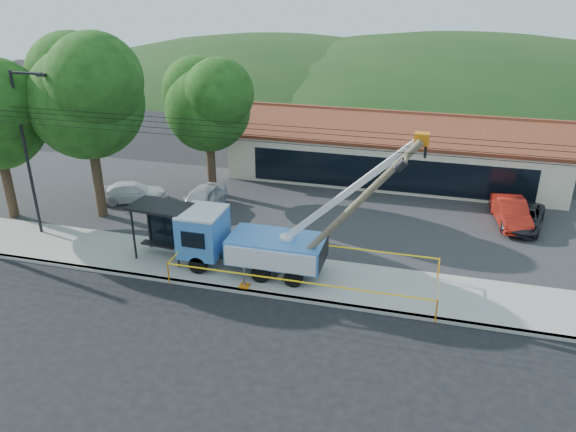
# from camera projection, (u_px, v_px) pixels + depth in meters

# --- Properties ---
(ground) EXTENTS (120.00, 120.00, 0.00)m
(ground) POSITION_uv_depth(u_px,v_px,m) (251.00, 322.00, 23.60)
(ground) COLOR black
(ground) RESTS_ON ground
(curb) EXTENTS (60.00, 0.25, 0.15)m
(curb) POSITION_uv_depth(u_px,v_px,m) (266.00, 294.00, 25.42)
(curb) COLOR #9E9C94
(curb) RESTS_ON ground
(sidewalk) EXTENTS (60.00, 4.00, 0.15)m
(sidewalk) POSITION_uv_depth(u_px,v_px,m) (277.00, 274.00, 27.10)
(sidewalk) COLOR #9E9C94
(sidewalk) RESTS_ON ground
(parking_lot) EXTENTS (60.00, 12.00, 0.10)m
(parking_lot) POSITION_uv_depth(u_px,v_px,m) (314.00, 211.00, 34.16)
(parking_lot) COLOR #28282B
(parking_lot) RESTS_ON ground
(strip_mall) EXTENTS (22.50, 8.53, 4.67)m
(strip_mall) POSITION_uv_depth(u_px,v_px,m) (395.00, 150.00, 39.50)
(strip_mall) COLOR #C3B59A
(strip_mall) RESTS_ON ground
(streetlight) EXTENTS (2.13, 0.22, 9.00)m
(streetlight) POSITION_uv_depth(u_px,v_px,m) (28.00, 143.00, 29.15)
(streetlight) COLOR black
(streetlight) RESTS_ON ground
(tree_west_near) EXTENTS (7.56, 6.72, 10.80)m
(tree_west_near) POSITION_uv_depth(u_px,v_px,m) (85.00, 90.00, 30.47)
(tree_west_near) COLOR #332316
(tree_west_near) RESTS_ON ground
(tree_lot) EXTENTS (6.30, 5.60, 8.94)m
(tree_lot) POSITION_uv_depth(u_px,v_px,m) (207.00, 101.00, 34.22)
(tree_lot) COLOR #332316
(tree_lot) RESTS_ON ground
(hill_west) EXTENTS (78.40, 56.00, 28.00)m
(hill_west) POSITION_uv_depth(u_px,v_px,m) (276.00, 78.00, 75.71)
(hill_west) COLOR #143513
(hill_west) RESTS_ON ground
(hill_center) EXTENTS (89.60, 64.00, 32.00)m
(hill_center) POSITION_uv_depth(u_px,v_px,m) (469.00, 87.00, 69.72)
(hill_center) COLOR #143513
(hill_center) RESTS_ON ground
(utility_truck) EXTENTS (11.33, 3.79, 7.43)m
(utility_truck) POSITION_uv_depth(u_px,v_px,m) (248.00, 241.00, 26.86)
(utility_truck) COLOR black
(utility_truck) RESTS_ON ground
(leaning_pole) EXTENTS (6.20, 1.73, 7.38)m
(leaning_pole) POSITION_uv_depth(u_px,v_px,m) (351.00, 209.00, 24.15)
(leaning_pole) COLOR brown
(leaning_pole) RESTS_ON ground
(bus_shelter) EXTENTS (3.08, 2.07, 2.83)m
(bus_shelter) POSITION_uv_depth(u_px,v_px,m) (163.00, 218.00, 27.90)
(bus_shelter) COLOR black
(bus_shelter) RESTS_ON ground
(caution_tape) EXTENTS (12.13, 3.79, 1.10)m
(caution_tape) POSITION_uv_depth(u_px,v_px,m) (305.00, 266.00, 26.04)
(caution_tape) COLOR orange
(caution_tape) RESTS_ON ground
(car_silver) EXTENTS (2.01, 4.58, 1.53)m
(car_silver) POSITION_uv_depth(u_px,v_px,m) (202.00, 213.00, 34.01)
(car_silver) COLOR silver
(car_silver) RESTS_ON ground
(car_red) EXTENTS (2.16, 4.59, 1.46)m
(car_red) POSITION_uv_depth(u_px,v_px,m) (509.00, 225.00, 32.43)
(car_red) COLOR #A11B10
(car_red) RESTS_ON ground
(car_white) EXTENTS (4.56, 3.14, 1.23)m
(car_white) POSITION_uv_depth(u_px,v_px,m) (135.00, 203.00, 35.55)
(car_white) COLOR silver
(car_white) RESTS_ON ground
(car_dark) EXTENTS (2.89, 4.65, 1.20)m
(car_dark) POSITION_uv_depth(u_px,v_px,m) (521.00, 228.00, 32.04)
(car_dark) COLOR black
(car_dark) RESTS_ON ground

